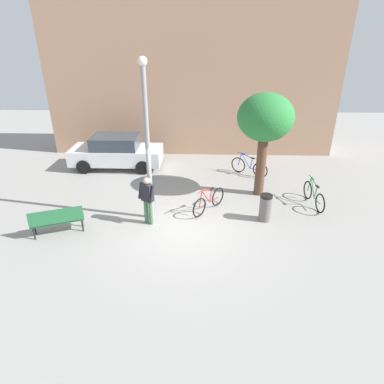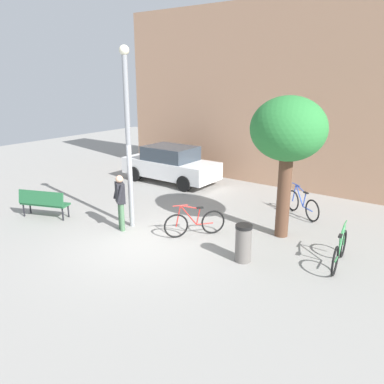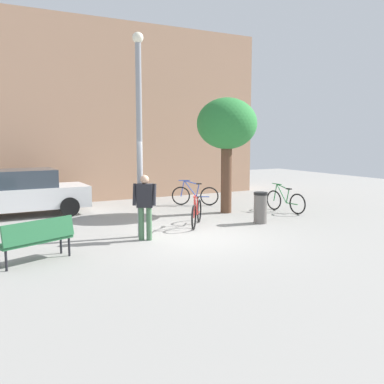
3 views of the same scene
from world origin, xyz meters
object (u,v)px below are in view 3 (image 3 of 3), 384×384
object	(u,v)px
lamppost	(139,126)
person_by_lamppost	(145,203)
trash_bin	(260,208)
park_bench	(37,237)
plaza_tree	(227,126)
parked_car_white	(22,193)
bicycle_green	(285,201)
bicycle_red	(197,213)
bicycle_blue	(195,195)

from	to	relation	value
lamppost	person_by_lamppost	size ratio (longest dim) A/B	3.13
lamppost	trash_bin	bearing A→B (deg)	-0.89
park_bench	plaza_tree	bearing A→B (deg)	25.02
plaza_tree	parked_car_white	xyz separation A→B (m)	(-6.30, 2.68, -2.21)
parked_car_white	trash_bin	size ratio (longest dim) A/B	4.41
bicycle_green	bicycle_red	bearing A→B (deg)	-171.32
plaza_tree	bicycle_red	world-z (taller)	plaza_tree
bicycle_blue	trash_bin	size ratio (longest dim) A/B	1.59
bicycle_green	bicycle_red	size ratio (longest dim) A/B	1.23
person_by_lamppost	bicycle_blue	xyz separation A→B (m)	(3.87, 4.36, -0.58)
person_by_lamppost	plaza_tree	size ratio (longest dim) A/B	0.42
park_bench	bicycle_blue	bearing A→B (deg)	37.68
bicycle_green	trash_bin	world-z (taller)	bicycle_green
lamppost	park_bench	size ratio (longest dim) A/B	3.14
trash_bin	parked_car_white	bearing A→B (deg)	142.58
bicycle_red	parked_car_white	world-z (taller)	parked_car_white
park_bench	bicycle_blue	distance (m)	8.37
bicycle_blue	parked_car_white	size ratio (longest dim) A/B	0.36
parked_car_white	trash_bin	bearing A→B (deg)	-37.42
lamppost	bicycle_red	size ratio (longest dim) A/B	3.56
plaza_tree	trash_bin	bearing A→B (deg)	-92.81
park_bench	bicycle_blue	xyz separation A→B (m)	(6.62, 5.12, -0.16)
bicycle_blue	lamppost	bearing A→B (deg)	-134.08
lamppost	plaza_tree	bearing A→B (deg)	26.68
lamppost	bicycle_red	distance (m)	3.25
park_bench	bicycle_red	bearing A→B (deg)	19.39
person_by_lamppost	park_bench	world-z (taller)	person_by_lamppost
park_bench	parked_car_white	world-z (taller)	parked_car_white
person_by_lamppost	bicycle_red	world-z (taller)	person_by_lamppost
lamppost	parked_car_white	distance (m)	5.64
park_bench	parked_car_white	xyz separation A→B (m)	(0.48, 5.84, 0.23)
person_by_lamppost	plaza_tree	bearing A→B (deg)	30.86
plaza_tree	bicycle_blue	xyz separation A→B (m)	(-0.16, 1.95, -2.60)
plaza_tree	bicycle_green	size ratio (longest dim) A/B	2.18
person_by_lamppost	parked_car_white	distance (m)	5.57
person_by_lamppost	bicycle_blue	distance (m)	5.85
person_by_lamppost	parked_car_white	xyz separation A→B (m)	(-2.28, 5.08, -0.19)
person_by_lamppost	bicycle_green	size ratio (longest dim) A/B	0.93
person_by_lamppost	plaza_tree	world-z (taller)	plaza_tree
person_by_lamppost	bicycle_green	distance (m)	6.12
plaza_tree	bicycle_blue	size ratio (longest dim) A/B	2.59
bicycle_blue	parked_car_white	distance (m)	6.20
bicycle_red	plaza_tree	bearing A→B (deg)	36.51
bicycle_green	parked_car_white	xyz separation A→B (m)	(-8.18, 3.57, 0.39)
lamppost	parked_car_white	size ratio (longest dim) A/B	1.24
person_by_lamppost	bicycle_green	xyz separation A→B (m)	(5.91, 1.51, -0.58)
bicycle_red	person_by_lamppost	bearing A→B (deg)	-155.49
person_by_lamppost	bicycle_green	world-z (taller)	person_by_lamppost
park_bench	person_by_lamppost	bearing A→B (deg)	15.41
lamppost	bicycle_blue	size ratio (longest dim) A/B	3.43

